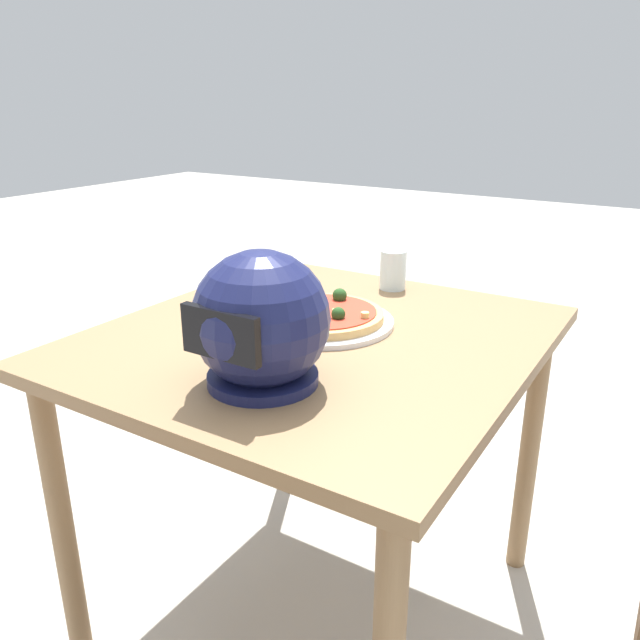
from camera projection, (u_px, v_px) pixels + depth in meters
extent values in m
plane|color=#B2ADA3|center=(318.00, 603.00, 1.64)|extent=(14.00, 14.00, 0.00)
cube|color=olive|center=(318.00, 339.00, 1.39)|extent=(0.90, 0.97, 0.03)
cylinder|color=olive|center=(529.00, 451.00, 1.66)|extent=(0.05, 0.05, 0.72)
cylinder|color=olive|center=(285.00, 383.00, 2.05)|extent=(0.05, 0.05, 0.72)
cylinder|color=olive|center=(62.00, 526.00, 1.37)|extent=(0.05, 0.05, 0.72)
cylinder|color=white|center=(322.00, 321.00, 1.43)|extent=(0.33, 0.33, 0.01)
cylinder|color=tan|center=(322.00, 315.00, 1.43)|extent=(0.28, 0.28, 0.02)
cylinder|color=red|center=(322.00, 311.00, 1.43)|extent=(0.25, 0.25, 0.00)
sphere|color=#234C1E|center=(340.00, 295.00, 1.50)|extent=(0.03, 0.03, 0.03)
sphere|color=#234C1E|center=(317.00, 301.00, 1.46)|extent=(0.03, 0.03, 0.03)
sphere|color=#234C1E|center=(318.00, 310.00, 1.40)|extent=(0.03, 0.03, 0.03)
sphere|color=#234C1E|center=(338.00, 314.00, 1.37)|extent=(0.03, 0.03, 0.03)
cylinder|color=#E0D172|center=(336.00, 312.00, 1.39)|extent=(0.03, 0.03, 0.01)
cylinder|color=#E0D172|center=(315.00, 299.00, 1.48)|extent=(0.02, 0.02, 0.01)
cylinder|color=#E0D172|center=(365.00, 315.00, 1.38)|extent=(0.03, 0.03, 0.01)
sphere|color=#191E4C|center=(261.00, 319.00, 1.10)|extent=(0.25, 0.25, 0.25)
cylinder|color=#191E4C|center=(263.00, 378.00, 1.14)|extent=(0.20, 0.20, 0.02)
cube|color=black|center=(220.00, 335.00, 1.01)|extent=(0.15, 0.02, 0.08)
cylinder|color=silver|center=(393.00, 270.00, 1.68)|extent=(0.07, 0.07, 0.10)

